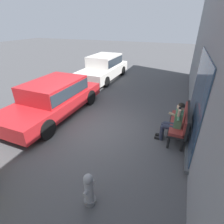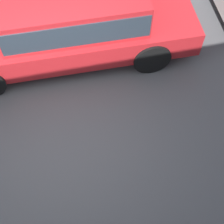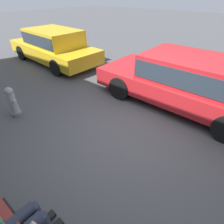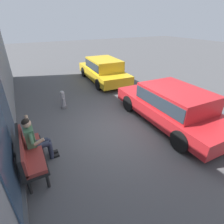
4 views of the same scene
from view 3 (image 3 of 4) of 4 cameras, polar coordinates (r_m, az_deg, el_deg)
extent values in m
plane|color=#4C4C4F|center=(4.11, 4.79, -6.61)|extent=(60.00, 60.00, 0.00)
cylinder|color=black|center=(3.10, -30.91, -27.05)|extent=(0.07, 0.07, 0.41)
cylinder|color=#2D3347|center=(2.64, -28.65, -28.60)|extent=(0.15, 0.42, 0.15)
cylinder|color=#2D3347|center=(2.87, -22.90, -28.82)|extent=(0.12, 0.12, 0.52)
cube|color=black|center=(3.07, -20.39, -29.93)|extent=(0.10, 0.24, 0.07)
cube|color=red|center=(5.28, 21.44, 7.65)|extent=(4.71, 1.97, 0.51)
cube|color=red|center=(5.02, 24.81, 12.63)|extent=(2.46, 1.71, 0.62)
cube|color=#28333D|center=(5.02, 24.81, 12.63)|extent=(2.41, 1.74, 0.44)
cylinder|color=black|center=(5.22, 2.46, 7.73)|extent=(0.68, 0.19, 0.68)
cylinder|color=black|center=(6.62, 12.41, 13.04)|extent=(0.68, 0.19, 0.68)
cube|color=gold|center=(8.67, -18.48, 18.43)|extent=(4.69, 2.03, 0.53)
cube|color=gold|center=(8.38, -18.54, 22.07)|extent=(2.47, 1.70, 0.63)
cube|color=#28333D|center=(8.38, -18.54, 22.07)|extent=(2.43, 1.73, 0.44)
cylinder|color=black|center=(9.61, -27.43, 16.75)|extent=(0.64, 0.21, 0.63)
cylinder|color=black|center=(10.33, -18.58, 19.79)|extent=(0.64, 0.21, 0.63)
cylinder|color=black|center=(7.13, -17.77, 13.59)|extent=(0.64, 0.21, 0.63)
cylinder|color=black|center=(8.07, -7.26, 17.32)|extent=(0.64, 0.21, 0.63)
cylinder|color=slate|center=(5.25, -28.59, -0.42)|extent=(0.26, 0.26, 0.10)
cylinder|color=#99999E|center=(5.09, -29.60, 2.57)|extent=(0.19, 0.19, 0.55)
sphere|color=#99999E|center=(4.95, -30.70, 5.84)|extent=(0.20, 0.20, 0.20)
cylinder|color=#99999E|center=(4.93, -29.18, 2.85)|extent=(0.10, 0.08, 0.08)
cylinder|color=#99999E|center=(5.17, -30.51, 3.84)|extent=(0.10, 0.08, 0.08)
camera|label=1|loc=(6.45, -59.96, 26.93)|focal=28.00mm
camera|label=2|loc=(2.72, -122.64, 63.03)|focal=55.00mm
camera|label=4|loc=(2.98, 130.87, -7.55)|focal=28.00mm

